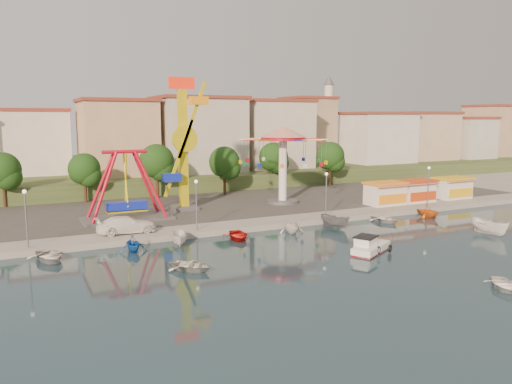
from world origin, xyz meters
TOP-DOWN VIEW (x-y plane):
  - ground at (0.00, 0.00)m, footprint 200.00×200.00m
  - quay_deck at (0.00, 62.00)m, footprint 200.00×100.00m
  - asphalt_pad at (0.00, 30.00)m, footprint 90.00×28.00m
  - hill_terrace at (0.00, 67.00)m, footprint 200.00×60.00m
  - pirate_ship_ride at (-13.36, 21.68)m, footprint 10.00×5.00m
  - kamikaze_tower at (-5.35, 24.54)m, footprint 4.51×3.10m
  - wave_swinger at (8.21, 23.83)m, footprint 11.60×11.60m
  - booth_left at (19.84, 16.49)m, footprint 5.40×3.78m
  - booth_mid at (25.20, 16.49)m, footprint 5.40×3.78m
  - booth_right at (32.27, 16.49)m, footprint 5.40×3.78m
  - lamp_post_0 at (-24.00, 13.00)m, footprint 0.14×0.14m
  - lamp_post_1 at (-8.00, 13.00)m, footprint 0.14×0.14m
  - lamp_post_2 at (8.00, 13.00)m, footprint 0.14×0.14m
  - lamp_post_3 at (24.00, 13.00)m, footprint 0.14×0.14m
  - tree_0 at (-26.00, 36.98)m, footprint 4.60×4.60m
  - tree_1 at (-16.00, 36.24)m, footprint 4.35×4.35m
  - tree_2 at (-6.00, 35.81)m, footprint 5.02×5.02m
  - tree_3 at (4.00, 34.36)m, footprint 4.68×4.68m
  - tree_4 at (14.00, 37.35)m, footprint 4.86×4.86m
  - tree_5 at (24.00, 35.54)m, footprint 4.83×4.83m
  - building_1 at (-21.33, 51.38)m, footprint 12.33×9.01m
  - building_2 at (-8.19, 51.96)m, footprint 11.95×9.28m
  - building_3 at (5.60, 48.80)m, footprint 12.59×10.50m
  - building_4 at (19.07, 52.20)m, footprint 10.75×9.23m
  - building_5 at (32.37, 50.33)m, footprint 12.77×10.96m
  - building_6 at (44.15, 48.77)m, footprint 8.23×8.98m
  - building_7 at (56.03, 53.70)m, footprint 11.59×10.93m
  - building_8 at (69.93, 47.19)m, footprint 12.84×9.28m
  - building_9 at (83.46, 49.95)m, footprint 12.95×9.17m
  - minaret at (36.00, 54.00)m, footprint 2.80×2.80m
  - cabin_motorboat at (3.99, -0.15)m, footprint 5.17×3.95m
  - rowboat_a at (-12.45, 1.92)m, footprint 4.30×4.50m
  - rowboat_b at (6.31, -12.17)m, footprint 3.81×4.00m
  - skiff at (19.69, -0.16)m, footprint 1.69×4.41m
  - van at (-14.84, 14.88)m, footprint 5.94×2.51m
  - moored_boat_0 at (-22.47, 9.80)m, footprint 3.89×4.76m
  - moored_boat_1 at (-15.34, 9.80)m, footprint 2.49×2.87m
  - moored_boat_2 at (-10.88, 9.80)m, footprint 2.34×3.94m
  - moored_boat_3 at (-4.77, 9.80)m, footprint 3.52×4.34m
  - moored_boat_4 at (1.40, 9.80)m, footprint 2.97×3.36m
  - moored_boat_5 at (7.08, 9.80)m, footprint 2.53×4.18m
  - moored_boat_6 at (14.20, 9.80)m, footprint 3.12×3.99m
  - moored_boat_7 at (20.89, 9.80)m, footprint 3.33×3.63m

SIDE VIEW (x-z plane):
  - ground at x=0.00m, z-range 0.00..0.00m
  - quay_deck at x=0.00m, z-range 0.00..0.60m
  - rowboat_b at x=6.31m, z-range 0.00..0.67m
  - moored_boat_6 at x=14.20m, z-range 0.00..0.75m
  - rowboat_a at x=-12.45m, z-range 0.00..0.76m
  - moored_boat_3 at x=-4.77m, z-range 0.00..0.79m
  - moored_boat_0 at x=-22.47m, z-range 0.00..0.86m
  - cabin_motorboat at x=3.99m, z-range -0.40..1.32m
  - asphalt_pad at x=0.00m, z-range 0.60..0.61m
  - moored_boat_2 at x=-10.88m, z-range 0.00..1.43m
  - moored_boat_1 at x=-15.34m, z-range 0.00..1.49m
  - moored_boat_5 at x=7.08m, z-range 0.00..1.51m
  - moored_boat_7 at x=20.89m, z-range 0.00..1.61m
  - moored_boat_4 at x=1.40m, z-range 0.00..1.66m
  - skiff at x=19.69m, z-range 0.00..1.70m
  - van at x=-14.84m, z-range 0.60..2.31m
  - hill_terrace at x=0.00m, z-range 0.00..3.00m
  - booth_left at x=19.84m, z-range 0.62..3.70m
  - booth_mid at x=25.20m, z-range 0.62..3.70m
  - booth_right at x=32.27m, z-range 0.62..3.70m
  - lamp_post_0 at x=-24.00m, z-range 0.60..5.60m
  - lamp_post_1 at x=-8.00m, z-range 0.60..5.60m
  - lamp_post_2 at x=8.00m, z-range 0.60..5.60m
  - lamp_post_3 at x=24.00m, z-range 0.60..5.60m
  - pirate_ship_ride at x=-13.36m, z-range 0.39..8.39m
  - tree_1 at x=-16.00m, z-range 1.80..8.60m
  - tree_0 at x=-26.00m, z-range 1.87..9.07m
  - tree_3 at x=4.00m, z-range 1.90..9.21m
  - tree_5 at x=24.00m, z-range 1.94..9.48m
  - tree_4 at x=14.00m, z-range 1.95..9.55m
  - tree_2 at x=-6.00m, z-range 1.99..9.84m
  - building_1 at x=-21.33m, z-range 3.00..11.63m
  - building_7 at x=56.03m, z-range 3.00..11.76m
  - building_3 at x=5.60m, z-range 3.00..12.20m
  - building_9 at x=83.46m, z-range 3.00..12.21m
  - building_4 at x=19.07m, z-range 3.00..12.24m
  - wave_swinger at x=8.21m, z-range 3.00..13.40m
  - kamikaze_tower at x=-5.35m, z-range 0.33..16.83m
  - building_5 at x=32.37m, z-range 3.00..14.21m
  - building_2 at x=-8.19m, z-range 3.00..14.23m
  - building_6 at x=44.15m, z-range 3.00..15.36m
  - building_8 at x=69.93m, z-range 3.00..15.58m
  - minaret at x=36.00m, z-range 3.55..21.55m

